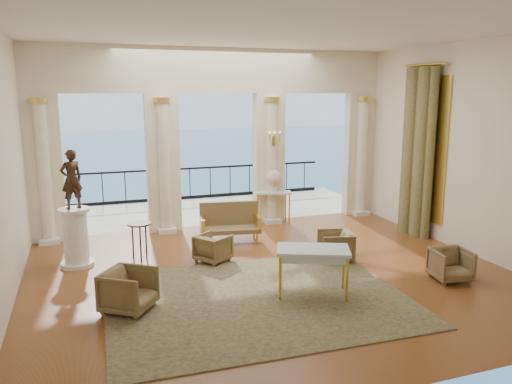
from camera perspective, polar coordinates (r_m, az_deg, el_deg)
name	(u,v)px	position (r m, az deg, el deg)	size (l,w,h in m)	color
floor	(272,275)	(9.65, 1.86, -9.49)	(9.00, 9.00, 0.00)	#44250E
room_walls	(299,128)	(8.00, 4.93, 7.35)	(9.00, 9.00, 9.00)	white
arcade	(218,126)	(12.68, -4.40, 7.49)	(9.00, 0.56, 4.50)	beige
terrace	(202,211)	(14.98, -6.23, -2.15)	(10.00, 3.60, 0.10)	#A59D8A
balustrade	(190,186)	(16.41, -7.55, 0.65)	(9.00, 0.06, 1.03)	black
palm_tree	(256,70)	(15.91, -0.02, 13.73)	(2.00, 2.00, 4.50)	#4C3823
sea	(108,164)	(69.12, -16.57, 3.05)	(160.00, 160.00, 0.00)	#20557F
curtain	(417,152)	(12.54, 17.92, 4.34)	(0.33, 1.40, 4.09)	brown
window_frame	(424,149)	(12.65, 18.62, 4.72)	(0.04, 1.60, 3.40)	gold
wall_sconce	(274,140)	(12.85, 2.06, 5.97)	(0.30, 0.11, 0.33)	gold
rug	(258,299)	(8.58, 0.17, -12.14)	(4.95, 3.85, 0.02)	#2E361C
armchair_a	(129,288)	(8.30, -14.34, -10.62)	(0.73, 0.68, 0.75)	#3F321A
armchair_b	(451,263)	(9.96, 21.37, -7.59)	(0.64, 0.60, 0.66)	#3F321A
armchair_c	(336,244)	(10.50, 9.09, -5.92)	(0.66, 0.62, 0.68)	#3F321A
armchair_d	(213,247)	(10.34, -4.94, -6.23)	(0.61, 0.57, 0.63)	#3F321A
settee	(230,223)	(11.63, -3.01, -3.51)	(1.45, 0.81, 0.91)	#3F321A
game_table	(313,253)	(8.57, 6.54, -6.97)	(1.38, 1.09, 0.84)	#A3C1CF
pedestal	(76,238)	(10.59, -19.90, -5.02)	(0.65, 0.65, 1.19)	silver
statue	(71,179)	(10.33, -20.35, 1.38)	(0.42, 0.28, 1.16)	#312015
console_table	(273,197)	(13.12, 2.00, -0.58)	(0.98, 0.60, 0.87)	silver
urn	(273,179)	(13.03, 2.01, 1.47)	(0.44, 0.44, 0.58)	silver
side_table	(139,228)	(10.55, -13.20, -4.06)	(0.49, 0.49, 0.79)	black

